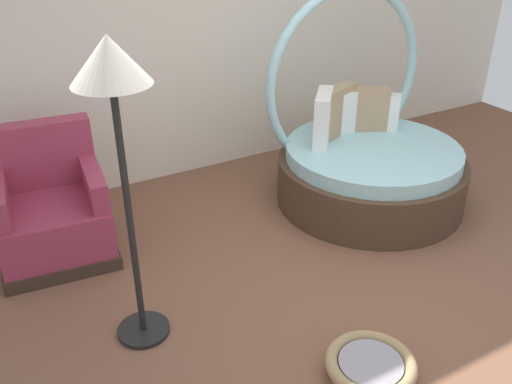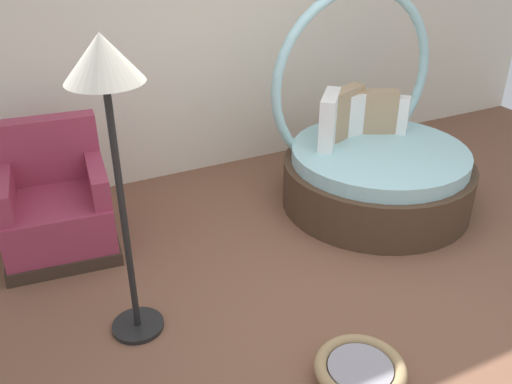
% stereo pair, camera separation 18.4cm
% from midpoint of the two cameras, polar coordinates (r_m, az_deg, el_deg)
% --- Properties ---
extents(ground_plane, '(8.00, 8.00, 0.02)m').
position_cam_midpoint_polar(ground_plane, '(3.76, 11.03, -11.73)').
color(ground_plane, brown).
extents(back_wall, '(8.00, 0.12, 3.14)m').
position_cam_midpoint_polar(back_wall, '(5.08, -4.48, 19.16)').
color(back_wall, silver).
rests_on(back_wall, ground_plane).
extents(round_daybed, '(1.60, 1.60, 1.78)m').
position_cam_midpoint_polar(round_daybed, '(4.83, 13.08, 3.09)').
color(round_daybed, '#473323').
rests_on(round_daybed, ground_plane).
extents(red_armchair, '(0.88, 0.88, 0.94)m').
position_cam_midpoint_polar(red_armchair, '(4.34, -18.85, -1.47)').
color(red_armchair, '#38281E').
rests_on(red_armchair, ground_plane).
extents(pet_basket, '(0.51, 0.51, 0.13)m').
position_cam_midpoint_polar(pet_basket, '(3.25, 12.40, -17.76)').
color(pet_basket, '#9E7F56').
rests_on(pet_basket, ground_plane).
extents(floor_lamp, '(0.40, 0.40, 1.82)m').
position_cam_midpoint_polar(floor_lamp, '(2.83, -13.41, 10.11)').
color(floor_lamp, black).
rests_on(floor_lamp, ground_plane).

